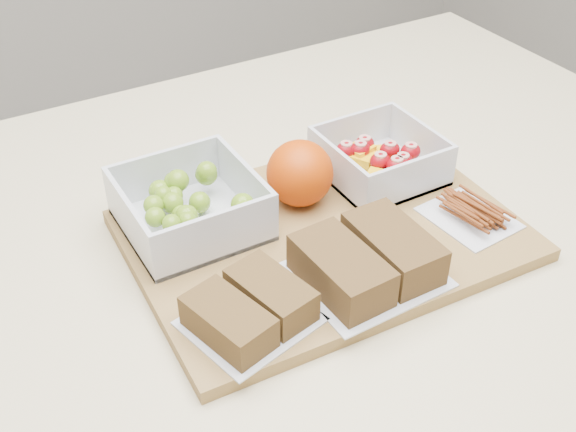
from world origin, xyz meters
The scene contains 7 objects.
cutting_board centered at (0.02, -0.02, 0.91)m, with size 0.42×0.30×0.02m, color olive.
grape_container centered at (-0.10, 0.07, 0.94)m, with size 0.14×0.14×0.06m.
fruit_container centered at (0.14, 0.04, 0.94)m, with size 0.13×0.13×0.05m.
orange centered at (0.03, 0.05, 0.95)m, with size 0.08×0.08×0.08m, color #C73E04.
sandwich_bag_left centered at (-0.12, -0.10, 0.93)m, with size 0.14×0.13×0.04m.
sandwich_bag_center centered at (0.02, -0.10, 0.94)m, with size 0.15×0.13×0.04m.
pretzel_bag centered at (0.18, -0.08, 0.93)m, with size 0.09×0.10×0.02m.
Camera 1 is at (-0.33, -0.55, 1.41)m, focal length 45.00 mm.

